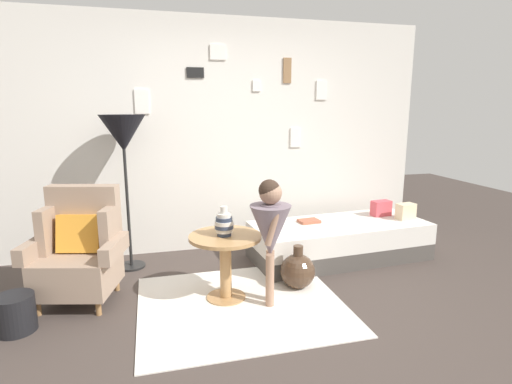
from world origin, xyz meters
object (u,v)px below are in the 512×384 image
at_px(demijohn_near, 298,271).
at_px(daybed, 339,240).
at_px(armchair, 80,250).
at_px(side_table, 225,253).
at_px(book_on_daybed, 309,221).
at_px(floor_lamp, 123,138).
at_px(person_child, 270,227).
at_px(magazine_basket, 15,314).
at_px(vase_striped, 224,224).

bearing_deg(demijohn_near, daybed, 40.39).
height_order(armchair, side_table, armchair).
xyz_separation_m(armchair, book_on_daybed, (2.26, 0.43, -0.02)).
bearing_deg(floor_lamp, side_table, -49.34).
height_order(armchair, person_child, person_child).
bearing_deg(daybed, side_table, -154.83).
bearing_deg(magazine_basket, daybed, 14.55).
bearing_deg(side_table, vase_striped, -140.00).
bearing_deg(book_on_daybed, vase_striped, -144.77).
bearing_deg(side_table, daybed, 25.17).
bearing_deg(daybed, magazine_basket, -165.45).
distance_m(side_table, floor_lamp, 1.56).
xyz_separation_m(vase_striped, person_child, (0.35, -0.18, 0.00)).
xyz_separation_m(vase_striped, floor_lamp, (-0.81, 0.96, 0.66)).
relative_size(armchair, floor_lamp, 0.62).
bearing_deg(book_on_daybed, person_child, -127.61).
xyz_separation_m(vase_striped, demijohn_near, (0.69, 0.06, -0.51)).
bearing_deg(person_child, daybed, 38.78).
bearing_deg(armchair, person_child, -18.27).
height_order(vase_striped, book_on_daybed, vase_striped).
bearing_deg(demijohn_near, magazine_basket, -175.67).
height_order(person_child, demijohn_near, person_child).
height_order(person_child, book_on_daybed, person_child).
bearing_deg(armchair, vase_striped, -15.36).
height_order(side_table, magazine_basket, side_table).
bearing_deg(book_on_daybed, demijohn_near, -118.82).
xyz_separation_m(armchair, floor_lamp, (0.38, 0.64, 0.90)).
bearing_deg(book_on_daybed, side_table, -144.81).
xyz_separation_m(daybed, floor_lamp, (-2.21, 0.31, 1.14)).
xyz_separation_m(daybed, vase_striped, (-1.39, -0.66, 0.48)).
relative_size(person_child, magazine_basket, 3.81).
xyz_separation_m(book_on_daybed, magazine_basket, (-2.66, -0.87, -0.28)).
height_order(daybed, book_on_daybed, book_on_daybed).
xyz_separation_m(side_table, person_child, (0.34, -0.19, 0.26)).
xyz_separation_m(side_table, vase_striped, (-0.01, -0.01, 0.26)).
relative_size(vase_striped, magazine_basket, 0.90).
distance_m(side_table, book_on_daybed, 1.30).
xyz_separation_m(armchair, side_table, (1.20, -0.32, -0.02)).
bearing_deg(armchair, floor_lamp, 59.37).
distance_m(vase_striped, floor_lamp, 1.42).
bearing_deg(vase_striped, demijohn_near, 4.66).
bearing_deg(demijohn_near, floor_lamp, 148.78).
relative_size(armchair, daybed, 0.50).
height_order(side_table, vase_striped, vase_striped).
relative_size(vase_striped, demijohn_near, 0.62).
relative_size(side_table, floor_lamp, 0.39).
bearing_deg(magazine_basket, demijohn_near, 4.33).
bearing_deg(person_child, magazine_basket, 178.10).
bearing_deg(daybed, person_child, -141.22).
distance_m(side_table, demijohn_near, 0.72).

